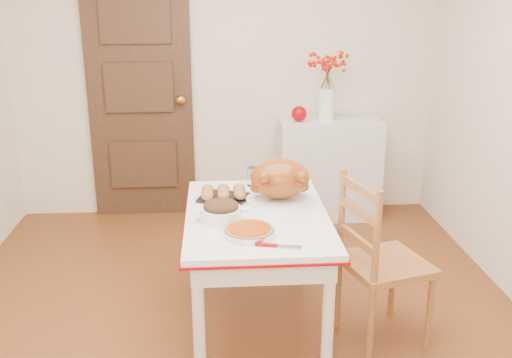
{
  "coord_description": "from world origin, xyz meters",
  "views": [
    {
      "loc": [
        -0.09,
        -2.85,
        1.88
      ],
      "look_at": [
        0.13,
        0.19,
        0.87
      ],
      "focal_mm": 40.95,
      "sensor_mm": 36.0,
      "label": 1
    }
  ],
  "objects": [
    {
      "name": "pumpkin_pie",
      "position": [
        0.07,
        -0.16,
        0.72
      ],
      "size": [
        0.28,
        0.28,
        0.05
      ],
      "primitive_type": "cylinder",
      "rotation": [
        0.0,
        0.0,
        0.12
      ],
      "color": "#A03707",
      "rests_on": "kitchen_table"
    },
    {
      "name": "berry_vase",
      "position": [
        0.81,
        1.78,
        1.11
      ],
      "size": [
        0.28,
        0.28,
        0.55
      ],
      "primitive_type": null,
      "color": "white",
      "rests_on": "sideboard"
    },
    {
      "name": "drinking_glass",
      "position": [
        0.14,
        0.6,
        0.75
      ],
      "size": [
        0.08,
        0.08,
        0.12
      ],
      "primitive_type": "cylinder",
      "rotation": [
        0.0,
        0.0,
        -0.15
      ],
      "color": "white",
      "rests_on": "kitchen_table"
    },
    {
      "name": "floor",
      "position": [
        0.0,
        0.0,
        0.0
      ],
      "size": [
        3.5,
        4.0,
        0.0
      ],
      "primitive_type": "cube",
      "color": "brown",
      "rests_on": "ground"
    },
    {
      "name": "kitchen_table",
      "position": [
        0.13,
        0.14,
        0.35
      ],
      "size": [
        0.8,
        1.16,
        0.69
      ],
      "primitive_type": null,
      "color": "white",
      "rests_on": "floor"
    },
    {
      "name": "turkey_platter",
      "position": [
        0.27,
        0.31,
        0.82
      ],
      "size": [
        0.47,
        0.42,
        0.25
      ],
      "primitive_type": null,
      "rotation": [
        0.0,
        0.0,
        -0.3
      ],
      "color": "brown",
      "rests_on": "kitchen_table"
    },
    {
      "name": "wall_back",
      "position": [
        0.0,
        2.0,
        1.25
      ],
      "size": [
        3.5,
        0.0,
        2.5
      ],
      "primitive_type": "cube",
      "color": "beige",
      "rests_on": "ground"
    },
    {
      "name": "door_back",
      "position": [
        -0.7,
        1.97,
        1.03
      ],
      "size": [
        0.85,
        0.06,
        2.06
      ],
      "primitive_type": "cube",
      "color": "#321D12",
      "rests_on": "ground"
    },
    {
      "name": "sideboard",
      "position": [
        0.86,
        1.78,
        0.42
      ],
      "size": [
        0.83,
        0.37,
        0.83
      ],
      "primitive_type": "cube",
      "color": "silver",
      "rests_on": "floor"
    },
    {
      "name": "rolls_tray",
      "position": [
        -0.05,
        0.37,
        0.73
      ],
      "size": [
        0.32,
        0.29,
        0.07
      ],
      "primitive_type": null,
      "rotation": [
        0.0,
        0.0,
        -0.34
      ],
      "color": "#A46A30",
      "rests_on": "kitchen_table"
    },
    {
      "name": "carving_knife",
      "position": [
        0.02,
        -0.02,
        0.7
      ],
      "size": [
        0.25,
        0.23,
        0.01
      ],
      "primitive_type": null,
      "rotation": [
        0.0,
        0.0,
        -0.72
      ],
      "color": "silver",
      "rests_on": "kitchen_table"
    },
    {
      "name": "stuffing_dish",
      "position": [
        -0.07,
        0.04,
        0.75
      ],
      "size": [
        0.32,
        0.27,
        0.11
      ],
      "primitive_type": null,
      "rotation": [
        0.0,
        0.0,
        -0.18
      ],
      "color": "#53321C",
      "rests_on": "kitchen_table"
    },
    {
      "name": "shaker_pair",
      "position": [
        0.37,
        0.55,
        0.74
      ],
      "size": [
        0.1,
        0.06,
        0.09
      ],
      "primitive_type": null,
      "rotation": [
        0.0,
        0.0,
        -0.23
      ],
      "color": "white",
      "rests_on": "kitchen_table"
    },
    {
      "name": "apple",
      "position": [
        0.59,
        1.78,
        0.9
      ],
      "size": [
        0.13,
        0.13,
        0.13
      ],
      "primitive_type": "sphere",
      "color": "#9A0005",
      "rests_on": "sideboard"
    },
    {
      "name": "pie_server",
      "position": [
        0.2,
        -0.31,
        0.7
      ],
      "size": [
        0.23,
        0.11,
        0.01
      ],
      "primitive_type": null,
      "rotation": [
        0.0,
        0.0,
        -0.23
      ],
      "color": "silver",
      "rests_on": "kitchen_table"
    },
    {
      "name": "chair_oak",
      "position": [
        0.81,
        -0.05,
        0.48
      ],
      "size": [
        0.52,
        0.52,
        0.95
      ],
      "primitive_type": null,
      "rotation": [
        0.0,
        0.0,
        1.85
      ],
      "color": "#A4682B",
      "rests_on": "floor"
    }
  ]
}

